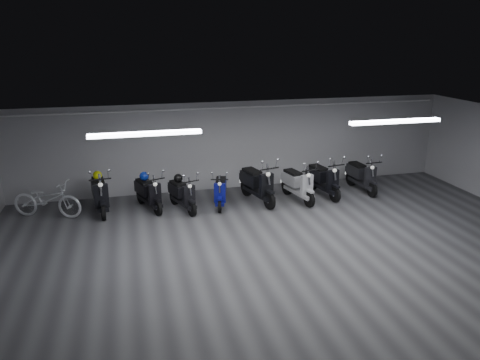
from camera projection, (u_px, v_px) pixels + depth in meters
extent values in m
cube|color=#3D3D40|center=(290.00, 255.00, 10.33)|extent=(14.00, 10.00, 0.01)
cube|color=gray|center=(294.00, 133.00, 9.47)|extent=(14.00, 10.00, 0.01)
cube|color=#9E9EA1|center=(237.00, 145.00, 14.53)|extent=(14.00, 0.01, 2.80)
cube|color=#9E9EA1|center=(443.00, 338.00, 5.27)|extent=(14.00, 0.01, 2.80)
cube|color=white|center=(146.00, 134.00, 9.72)|extent=(2.40, 0.18, 0.08)
cube|color=white|center=(396.00, 121.00, 11.11)|extent=(2.40, 0.18, 0.08)
cylinder|color=white|center=(238.00, 107.00, 14.08)|extent=(13.60, 0.05, 0.05)
imported|color=white|center=(46.00, 195.00, 12.31)|extent=(2.03, 1.32, 1.24)
sphere|color=#B0BE0B|center=(97.00, 175.00, 12.75)|extent=(0.25, 0.25, 0.25)
sphere|color=black|center=(178.00, 178.00, 12.87)|extent=(0.25, 0.25, 0.25)
sphere|color=navy|center=(144.00, 176.00, 12.93)|extent=(0.26, 0.26, 0.26)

